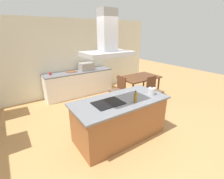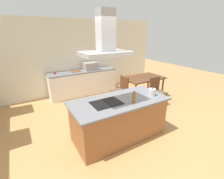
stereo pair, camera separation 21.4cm
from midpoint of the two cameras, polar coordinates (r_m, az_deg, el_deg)
The scene contains 14 objects.
ground at distance 4.94m, azimuth -5.94°, elevation -7.24°, with size 16.00×16.00×0.00m, color tan.
wall_back at distance 6.09m, azimuth -13.59°, elevation 11.01°, with size 7.20×0.10×2.70m, color silver.
kitchen_island at distance 3.58m, azimuth 4.30°, elevation -10.36°, with size 2.08×0.99×0.90m.
cooktop at distance 3.21m, azimuth -0.08°, elevation -4.89°, with size 0.60×0.44×0.01m, color black.
tea_kettle at distance 3.71m, azimuth 15.84°, elevation -0.91°, with size 0.21×0.16×0.18m.
olive_oil_bottle at distance 3.25m, azimuth 9.82°, elevation -3.06°, with size 0.07×0.07×0.24m.
back_counter at distance 6.05m, azimuth -9.25°, elevation 2.46°, with size 2.49×0.62×0.90m.
countertop_microwave at distance 6.02m, azimuth -6.71°, elevation 8.32°, with size 0.50×0.38×0.28m, color #9E9993.
coffee_mug_red at distance 5.70m, azimuth -18.92°, elevation 5.72°, with size 0.08×0.08×0.09m, color red.
cutting_board at distance 5.89m, azimuth -11.94°, elevation 6.45°, with size 0.34×0.24×0.02m, color brown.
dining_table at distance 5.72m, azimuth 12.18°, elevation 3.52°, with size 1.40×0.90×0.75m.
chair_at_left_end at distance 5.22m, azimuth 4.62°, elevation 0.44°, with size 0.42×0.42×0.89m.
chair_facing_island at distance 5.33m, azimuth 16.86°, elevation 0.05°, with size 0.42×0.42×0.89m.
range_hood at distance 2.91m, azimuth -0.09°, elevation 16.92°, with size 0.90×0.55×0.78m.
Camera 2 is at (-1.71, -2.56, 2.27)m, focal length 25.41 mm.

